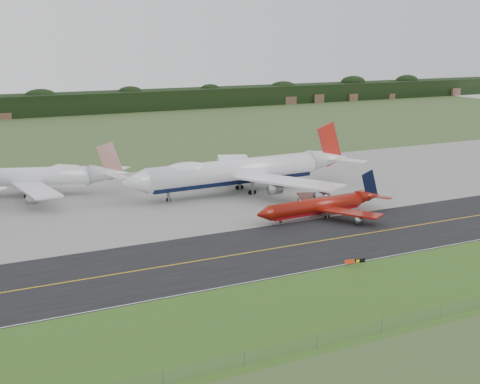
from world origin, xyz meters
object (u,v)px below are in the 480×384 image
(jet_red_737, at_px, (322,205))
(jet_star_tail, at_px, (28,178))
(taxiway_sign, at_px, (355,261))
(jet_ba_747, at_px, (241,171))

(jet_red_737, relative_size, jet_star_tail, 0.70)
(jet_red_737, relative_size, taxiway_sign, 8.82)
(jet_ba_747, bearing_deg, jet_red_737, -79.37)
(taxiway_sign, bearing_deg, jet_red_737, 66.09)
(jet_star_tail, height_order, taxiway_sign, jet_star_tail)
(jet_ba_747, relative_size, jet_star_tail, 1.35)
(jet_ba_747, bearing_deg, taxiway_sign, -97.72)
(jet_red_737, height_order, taxiway_sign, jet_red_737)
(jet_red_737, xyz_separation_m, jet_star_tail, (-62.47, 57.65, 2.14))
(jet_ba_747, relative_size, jet_red_737, 1.93)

